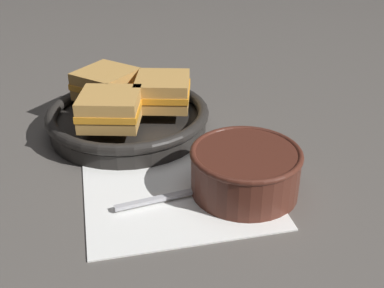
% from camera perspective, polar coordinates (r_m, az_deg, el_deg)
% --- Properties ---
extents(ground_plane, '(4.00, 4.00, 0.00)m').
position_cam_1_polar(ground_plane, '(0.67, 0.25, -3.47)').
color(ground_plane, '#56514C').
extents(napkin, '(0.25, 0.21, 0.00)m').
position_cam_1_polar(napkin, '(0.63, -1.53, -5.86)').
color(napkin, white).
rests_on(napkin, ground_plane).
extents(soup_bowl, '(0.14, 0.14, 0.06)m').
position_cam_1_polar(soup_bowl, '(0.62, 6.34, -2.91)').
color(soup_bowl, '#4C2319').
rests_on(soup_bowl, ground_plane).
extents(spoon, '(0.17, 0.05, 0.01)m').
position_cam_1_polar(spoon, '(0.63, 1.26, -5.38)').
color(spoon, '#B7B7BC').
rests_on(spoon, napkin).
extents(skillet, '(0.26, 0.26, 0.04)m').
position_cam_1_polar(skillet, '(0.78, -7.56, 2.94)').
color(skillet, black).
rests_on(skillet, ground_plane).
extents(sandwich_near_left, '(0.12, 0.12, 0.05)m').
position_cam_1_polar(sandwich_near_left, '(0.81, -10.12, 7.02)').
color(sandwich_near_left, '#C18E47').
rests_on(sandwich_near_left, skillet).
extents(sandwich_near_right, '(0.10, 0.10, 0.05)m').
position_cam_1_polar(sandwich_near_right, '(0.72, -9.69, 4.15)').
color(sandwich_near_right, '#C18E47').
rests_on(sandwich_near_right, skillet).
extents(sandwich_far_left, '(0.10, 0.10, 0.05)m').
position_cam_1_polar(sandwich_far_left, '(0.77, -3.49, 6.27)').
color(sandwich_far_left, '#C18E47').
rests_on(sandwich_far_left, skillet).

